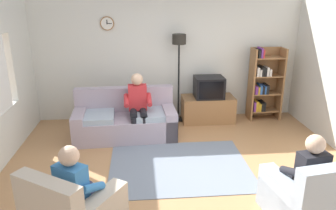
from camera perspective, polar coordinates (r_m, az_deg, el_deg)
name	(u,v)px	position (r m, az deg, el deg)	size (l,w,h in m)	color
ground_plane	(184,177)	(4.99, 2.76, -12.58)	(12.00, 12.00, 0.00)	#B27F51
back_wall_assembly	(168,56)	(7.02, -0.03, 8.58)	(6.20, 0.17, 2.70)	silver
couch	(125,121)	(6.25, -7.54, -2.79)	(1.94, 0.96, 0.90)	#A899A8
tv_stand	(208,109)	(7.02, 7.00, -0.68)	(1.10, 0.56, 0.54)	olive
tv	(209,87)	(6.85, 7.21, 3.13)	(0.60, 0.49, 0.44)	black
bookshelf	(263,84)	(7.28, 16.40, 3.59)	(0.68, 0.36, 1.57)	olive
floor_lamp	(179,54)	(6.72, 1.94, 8.96)	(0.28, 0.28, 1.85)	black
armchair_near_bookshelf	(307,199)	(4.36, 23.23, -14.93)	(0.92, 0.99, 0.90)	#9EADBC
area_rug	(179,166)	(5.27, 1.99, -10.69)	(2.20, 1.70, 0.01)	slate
person_on_couch	(138,103)	(6.01, -5.32, 0.31)	(0.52, 0.55, 1.24)	red
person_in_left_armchair	(78,185)	(3.82, -15.53, -13.47)	(0.61, 0.64, 1.12)	#3372B2
person_in_right_armchair	(306,172)	(4.26, 23.07, -10.78)	(0.55, 0.58, 1.12)	black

